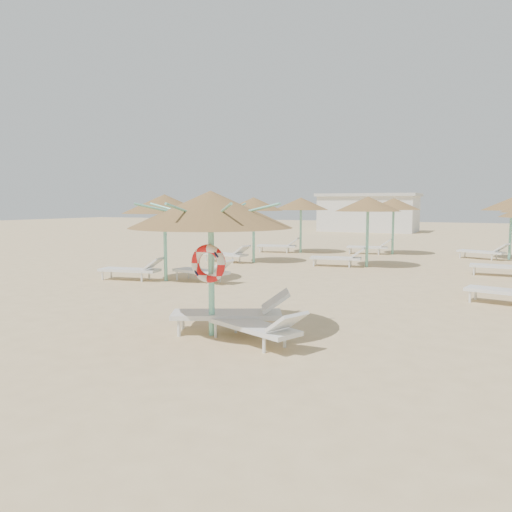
% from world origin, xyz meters
% --- Properties ---
extents(ground, '(120.00, 120.00, 0.00)m').
position_xyz_m(ground, '(0.00, 0.00, 0.00)').
color(ground, '#D8B683').
rests_on(ground, ground).
extents(main_palapa, '(2.93, 2.93, 2.62)m').
position_xyz_m(main_palapa, '(-0.29, -0.32, 2.28)').
color(main_palapa, '#7BD6B8').
rests_on(main_palapa, ground).
extents(lounger_main_a, '(2.24, 1.57, 0.79)m').
position_xyz_m(lounger_main_a, '(-0.00, 0.03, 0.38)').
color(lounger_main_a, white).
rests_on(lounger_main_a, ground).
extents(lounger_main_b, '(2.00, 1.24, 0.70)m').
position_xyz_m(lounger_main_b, '(0.76, -0.53, 0.33)').
color(lounger_main_b, white).
rests_on(lounger_main_b, ground).
extents(palapa_field, '(19.05, 13.99, 2.72)m').
position_xyz_m(palapa_field, '(2.69, 9.87, 2.31)').
color(palapa_field, '#7BD6B8').
rests_on(palapa_field, ground).
extents(service_hut, '(8.40, 4.40, 3.25)m').
position_xyz_m(service_hut, '(-6.00, 35.00, 1.64)').
color(service_hut, silver).
rests_on(service_hut, ground).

